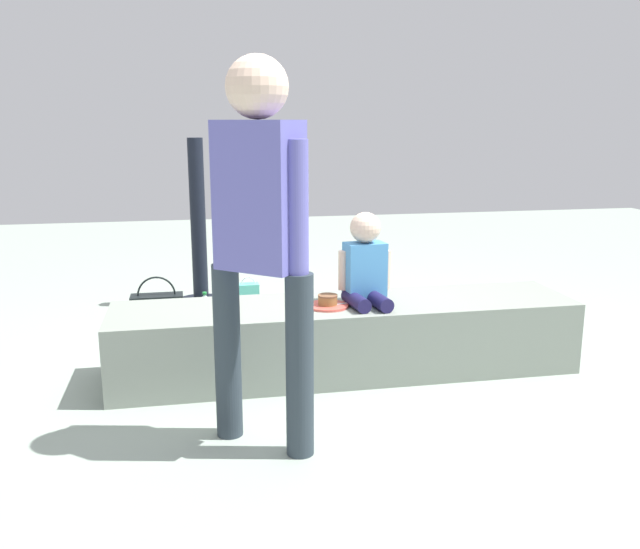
{
  "coord_description": "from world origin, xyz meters",
  "views": [
    {
      "loc": [
        -0.79,
        -3.36,
        1.33
      ],
      "look_at": [
        -0.21,
        -0.37,
        0.63
      ],
      "focal_mm": 37.71,
      "sensor_mm": 36.0,
      "label": 1
    }
  ],
  "objects_px": {
    "water_bottle_near_gift": "(205,307)",
    "cake_box_white": "(292,310)",
    "cake_plate": "(328,303)",
    "party_cup_red": "(410,307)",
    "gift_bag": "(241,306)",
    "handbag_black_leather": "(158,312)",
    "child_seated": "(365,264)",
    "adult_standing": "(260,221)"
  },
  "relations": [
    {
      "from": "water_bottle_near_gift",
      "to": "cake_box_white",
      "type": "bearing_deg",
      "value": -10.91
    },
    {
      "from": "cake_plate",
      "to": "party_cup_red",
      "type": "distance_m",
      "value": 1.37
    },
    {
      "from": "water_bottle_near_gift",
      "to": "gift_bag",
      "type": "bearing_deg",
      "value": -46.08
    },
    {
      "from": "gift_bag",
      "to": "water_bottle_near_gift",
      "type": "height_order",
      "value": "gift_bag"
    },
    {
      "from": "party_cup_red",
      "to": "cake_box_white",
      "type": "bearing_deg",
      "value": 178.86
    },
    {
      "from": "gift_bag",
      "to": "handbag_black_leather",
      "type": "xyz_separation_m",
      "value": [
        -0.53,
        0.06,
        -0.03
      ]
    },
    {
      "from": "gift_bag",
      "to": "cake_box_white",
      "type": "height_order",
      "value": "gift_bag"
    },
    {
      "from": "water_bottle_near_gift",
      "to": "party_cup_red",
      "type": "bearing_deg",
      "value": -5.19
    },
    {
      "from": "handbag_black_leather",
      "to": "child_seated",
      "type": "bearing_deg",
      "value": -40.58
    },
    {
      "from": "cake_plate",
      "to": "gift_bag",
      "type": "relative_size",
      "value": 0.65
    },
    {
      "from": "cake_plate",
      "to": "gift_bag",
      "type": "distance_m",
      "value": 1.05
    },
    {
      "from": "party_cup_red",
      "to": "cake_plate",
      "type": "bearing_deg",
      "value": -127.76
    },
    {
      "from": "gift_bag",
      "to": "party_cup_red",
      "type": "xyz_separation_m",
      "value": [
        1.2,
        0.11,
        -0.1
      ]
    },
    {
      "from": "gift_bag",
      "to": "cake_box_white",
      "type": "distance_m",
      "value": 0.39
    },
    {
      "from": "cake_plate",
      "to": "handbag_black_leather",
      "type": "relative_size",
      "value": 0.62
    },
    {
      "from": "water_bottle_near_gift",
      "to": "cake_box_white",
      "type": "xyz_separation_m",
      "value": [
        0.58,
        -0.11,
        -0.02
      ]
    },
    {
      "from": "gift_bag",
      "to": "handbag_black_leather",
      "type": "relative_size",
      "value": 0.96
    },
    {
      "from": "cake_box_white",
      "to": "water_bottle_near_gift",
      "type": "bearing_deg",
      "value": 169.09
    },
    {
      "from": "child_seated",
      "to": "handbag_black_leather",
      "type": "distance_m",
      "value": 1.56
    },
    {
      "from": "adult_standing",
      "to": "gift_bag",
      "type": "distance_m",
      "value": 1.82
    },
    {
      "from": "party_cup_red",
      "to": "handbag_black_leather",
      "type": "distance_m",
      "value": 1.73
    },
    {
      "from": "cake_plate",
      "to": "handbag_black_leather",
      "type": "distance_m",
      "value": 1.39
    },
    {
      "from": "water_bottle_near_gift",
      "to": "cake_plate",
      "type": "bearing_deg",
      "value": -62.56
    },
    {
      "from": "party_cup_red",
      "to": "cake_box_white",
      "type": "xyz_separation_m",
      "value": [
        -0.84,
        0.02,
        0.02
      ]
    },
    {
      "from": "water_bottle_near_gift",
      "to": "child_seated",
      "type": "bearing_deg",
      "value": -54.28
    },
    {
      "from": "child_seated",
      "to": "adult_standing",
      "type": "xyz_separation_m",
      "value": [
        -0.63,
        -0.74,
        0.35
      ]
    },
    {
      "from": "adult_standing",
      "to": "handbag_black_leather",
      "type": "distance_m",
      "value": 1.96
    },
    {
      "from": "child_seated",
      "to": "gift_bag",
      "type": "distance_m",
      "value": 1.17
    },
    {
      "from": "handbag_black_leather",
      "to": "gift_bag",
      "type": "bearing_deg",
      "value": -6.47
    },
    {
      "from": "water_bottle_near_gift",
      "to": "handbag_black_leather",
      "type": "distance_m",
      "value": 0.36
    },
    {
      "from": "gift_bag",
      "to": "party_cup_red",
      "type": "distance_m",
      "value": 1.21
    },
    {
      "from": "child_seated",
      "to": "water_bottle_near_gift",
      "type": "distance_m",
      "value": 1.49
    },
    {
      "from": "cake_plate",
      "to": "gift_bag",
      "type": "height_order",
      "value": "cake_plate"
    },
    {
      "from": "adult_standing",
      "to": "party_cup_red",
      "type": "distance_m",
      "value": 2.32
    },
    {
      "from": "cake_plate",
      "to": "party_cup_red",
      "type": "bearing_deg",
      "value": 52.24
    },
    {
      "from": "child_seated",
      "to": "handbag_black_leather",
      "type": "height_order",
      "value": "child_seated"
    },
    {
      "from": "gift_bag",
      "to": "handbag_black_leather",
      "type": "height_order",
      "value": "handbag_black_leather"
    },
    {
      "from": "adult_standing",
      "to": "party_cup_red",
      "type": "relative_size",
      "value": 15.7
    },
    {
      "from": "cake_plate",
      "to": "handbag_black_leather",
      "type": "height_order",
      "value": "cake_plate"
    },
    {
      "from": "party_cup_red",
      "to": "cake_box_white",
      "type": "relative_size",
      "value": 0.31
    },
    {
      "from": "adult_standing",
      "to": "cake_plate",
      "type": "distance_m",
      "value": 0.98
    },
    {
      "from": "water_bottle_near_gift",
      "to": "cake_box_white",
      "type": "distance_m",
      "value": 0.59
    }
  ]
}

